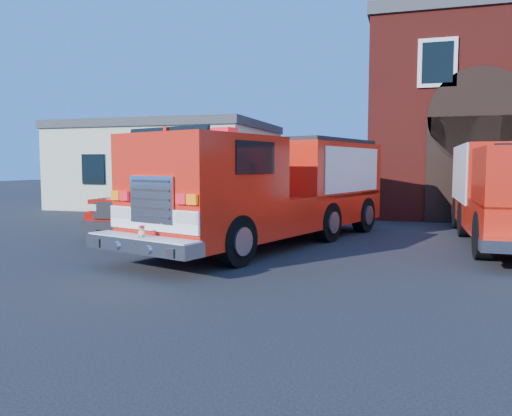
% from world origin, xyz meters
% --- Properties ---
extents(ground, '(100.00, 100.00, 0.00)m').
position_xyz_m(ground, '(0.00, 0.00, 0.00)').
color(ground, black).
rests_on(ground, ground).
extents(side_building, '(10.20, 8.20, 4.35)m').
position_xyz_m(side_building, '(-9.00, 13.00, 2.20)').
color(side_building, beige).
rests_on(side_building, ground).
extents(fire_engine, '(5.68, 10.19, 3.03)m').
position_xyz_m(fire_engine, '(-0.52, 2.40, 1.57)').
color(fire_engine, black).
rests_on(fire_engine, ground).
extents(pickup_truck, '(2.21, 6.07, 1.98)m').
position_xyz_m(pickup_truck, '(-4.78, 4.01, 0.94)').
color(pickup_truck, black).
rests_on(pickup_truck, ground).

